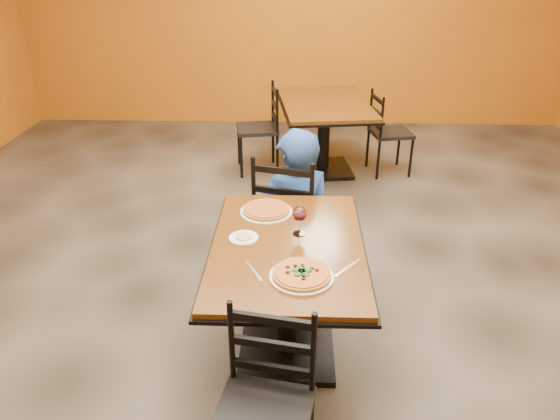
{
  "coord_description": "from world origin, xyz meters",
  "views": [
    {
      "loc": [
        0.04,
        -2.87,
        2.17
      ],
      "look_at": [
        -0.05,
        -0.3,
        0.85
      ],
      "focal_mm": 33.37,
      "sensor_mm": 36.0,
      "label": 1
    }
  ],
  "objects_px": {
    "table_main": "(287,274)",
    "chair_main_far": "(290,214)",
    "table_second": "(324,120)",
    "diner": "(295,204)",
    "chair_second_left": "(257,129)",
    "chair_second_right": "(391,133)",
    "pizza_main": "(302,274)",
    "plate_main": "(302,276)",
    "plate_far": "(266,212)",
    "chair_main_near": "(262,418)",
    "wine_glass": "(300,219)",
    "side_plate": "(244,238)",
    "pizza_far": "(266,209)"
  },
  "relations": [
    {
      "from": "table_second",
      "to": "side_plate",
      "type": "distance_m",
      "value": 2.82
    },
    {
      "from": "plate_main",
      "to": "side_plate",
      "type": "distance_m",
      "value": 0.47
    },
    {
      "from": "chair_main_near",
      "to": "diner",
      "type": "distance_m",
      "value": 1.74
    },
    {
      "from": "plate_far",
      "to": "pizza_far",
      "type": "xyz_separation_m",
      "value": [
        0.0,
        0.0,
        0.02
      ]
    },
    {
      "from": "chair_second_left",
      "to": "plate_main",
      "type": "bearing_deg",
      "value": -1.39
    },
    {
      "from": "chair_second_right",
      "to": "pizza_main",
      "type": "relative_size",
      "value": 3.02
    },
    {
      "from": "table_main",
      "to": "plate_main",
      "type": "height_order",
      "value": "plate_main"
    },
    {
      "from": "chair_main_far",
      "to": "pizza_main",
      "type": "xyz_separation_m",
      "value": [
        0.07,
        -1.17,
        0.29
      ]
    },
    {
      "from": "table_second",
      "to": "wine_glass",
      "type": "bearing_deg",
      "value": -95.48
    },
    {
      "from": "chair_main_near",
      "to": "pizza_main",
      "type": "distance_m",
      "value": 0.67
    },
    {
      "from": "diner",
      "to": "plate_far",
      "type": "distance_m",
      "value": 0.58
    },
    {
      "from": "table_main",
      "to": "table_second",
      "type": "xyz_separation_m",
      "value": [
        0.32,
        2.8,
        0.0
      ]
    },
    {
      "from": "table_main",
      "to": "table_second",
      "type": "height_order",
      "value": "same"
    },
    {
      "from": "chair_main_near",
      "to": "chair_second_left",
      "type": "relative_size",
      "value": 0.95
    },
    {
      "from": "wine_glass",
      "to": "side_plate",
      "type": "bearing_deg",
      "value": -168.3
    },
    {
      "from": "chair_second_right",
      "to": "chair_main_far",
      "type": "bearing_deg",
      "value": 141.42
    },
    {
      "from": "table_main",
      "to": "diner",
      "type": "xyz_separation_m",
      "value": [
        0.03,
        0.87,
        -0.0
      ]
    },
    {
      "from": "pizza_main",
      "to": "plate_far",
      "type": "bearing_deg",
      "value": 107.3
    },
    {
      "from": "table_main",
      "to": "plate_far",
      "type": "xyz_separation_m",
      "value": [
        -0.13,
        0.36,
        0.2
      ]
    },
    {
      "from": "chair_second_left",
      "to": "pizza_far",
      "type": "relative_size",
      "value": 3.26
    },
    {
      "from": "table_second",
      "to": "plate_main",
      "type": "xyz_separation_m",
      "value": [
        -0.25,
        -3.11,
        0.19
      ]
    },
    {
      "from": "chair_main_far",
      "to": "pizza_far",
      "type": "relative_size",
      "value": 3.43
    },
    {
      "from": "table_main",
      "to": "pizza_far",
      "type": "xyz_separation_m",
      "value": [
        -0.13,
        0.36,
        0.21
      ]
    },
    {
      "from": "table_second",
      "to": "pizza_far",
      "type": "relative_size",
      "value": 5.04
    },
    {
      "from": "table_second",
      "to": "diner",
      "type": "distance_m",
      "value": 1.95
    },
    {
      "from": "plate_far",
      "to": "pizza_far",
      "type": "height_order",
      "value": "pizza_far"
    },
    {
      "from": "chair_second_left",
      "to": "side_plate",
      "type": "relative_size",
      "value": 5.7
    },
    {
      "from": "table_second",
      "to": "chair_second_right",
      "type": "bearing_deg",
      "value": 0.0
    },
    {
      "from": "diner",
      "to": "chair_second_right",
      "type": "bearing_deg",
      "value": -135.62
    },
    {
      "from": "chair_second_right",
      "to": "diner",
      "type": "distance_m",
      "value": 2.17
    },
    {
      "from": "plate_far",
      "to": "table_main",
      "type": "bearing_deg",
      "value": -69.52
    },
    {
      "from": "chair_second_right",
      "to": "diner",
      "type": "relative_size",
      "value": 0.78
    },
    {
      "from": "chair_second_right",
      "to": "pizza_far",
      "type": "height_order",
      "value": "chair_second_right"
    },
    {
      "from": "chair_main_far",
      "to": "pizza_main",
      "type": "height_order",
      "value": "chair_main_far"
    },
    {
      "from": "table_second",
      "to": "diner",
      "type": "height_order",
      "value": "diner"
    },
    {
      "from": "table_second",
      "to": "plate_main",
      "type": "height_order",
      "value": "plate_main"
    },
    {
      "from": "chair_second_left",
      "to": "pizza_main",
      "type": "bearing_deg",
      "value": -1.39
    },
    {
      "from": "plate_main",
      "to": "wine_glass",
      "type": "distance_m",
      "value": 0.43
    },
    {
      "from": "side_plate",
      "to": "wine_glass",
      "type": "bearing_deg",
      "value": 11.7
    },
    {
      "from": "plate_main",
      "to": "plate_far",
      "type": "height_order",
      "value": "same"
    },
    {
      "from": "table_second",
      "to": "plate_main",
      "type": "relative_size",
      "value": 4.55
    },
    {
      "from": "table_second",
      "to": "side_plate",
      "type": "bearing_deg",
      "value": -101.45
    },
    {
      "from": "wine_glass",
      "to": "plate_main",
      "type": "bearing_deg",
      "value": -88.44
    },
    {
      "from": "diner",
      "to": "pizza_main",
      "type": "height_order",
      "value": "diner"
    },
    {
      "from": "table_second",
      "to": "chair_main_far",
      "type": "bearing_deg",
      "value": -99.29
    },
    {
      "from": "table_main",
      "to": "chair_main_far",
      "type": "height_order",
      "value": "chair_main_far"
    },
    {
      "from": "chair_main_far",
      "to": "table_second",
      "type": "bearing_deg",
      "value": -84.18
    },
    {
      "from": "chair_second_left",
      "to": "pizza_main",
      "type": "distance_m",
      "value": 3.16
    },
    {
      "from": "diner",
      "to": "plate_far",
      "type": "xyz_separation_m",
      "value": [
        -0.17,
        -0.51,
        0.2
      ]
    },
    {
      "from": "chair_main_far",
      "to": "chair_second_left",
      "type": "bearing_deg",
      "value": -64.03
    }
  ]
}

